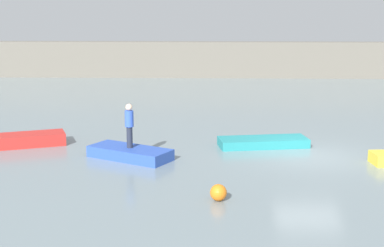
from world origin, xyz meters
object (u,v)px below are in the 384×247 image
rowboat_blue (130,153)px  person_blue_shirt (129,123)px  rowboat_red (31,139)px  rowboat_teal (263,142)px  mooring_buoy (218,193)px

rowboat_blue → person_blue_shirt: (0.00, 0.00, 1.14)m
rowboat_red → rowboat_teal: 9.50m
rowboat_teal → mooring_buoy: mooring_buoy is taller
rowboat_teal → mooring_buoy: (-1.91, -6.67, 0.07)m
person_blue_shirt → rowboat_blue: bearing=180.0°
rowboat_blue → mooring_buoy: bearing=-26.0°
person_blue_shirt → mooring_buoy: bearing=-54.9°
rowboat_red → rowboat_blue: rowboat_red is taller
rowboat_teal → mooring_buoy: 6.94m
rowboat_teal → person_blue_shirt: person_blue_shirt is taller
rowboat_red → mooring_buoy: 10.03m
person_blue_shirt → rowboat_red: bearing=155.9°
rowboat_blue → mooring_buoy: size_ratio=6.33×
mooring_buoy → person_blue_shirt: bearing=125.1°
rowboat_red → person_blue_shirt: person_blue_shirt is taller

